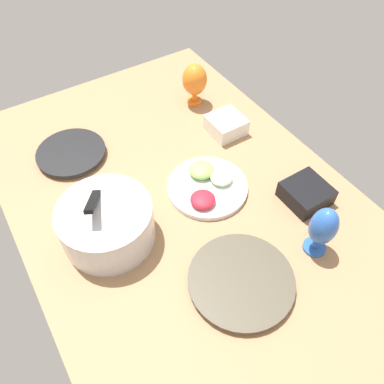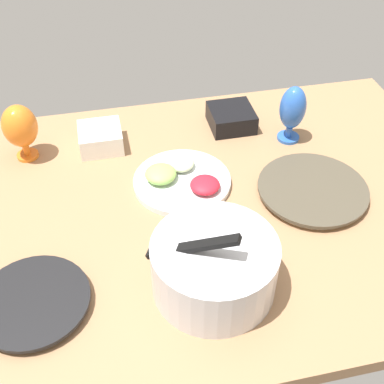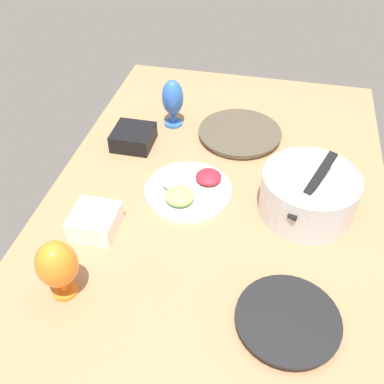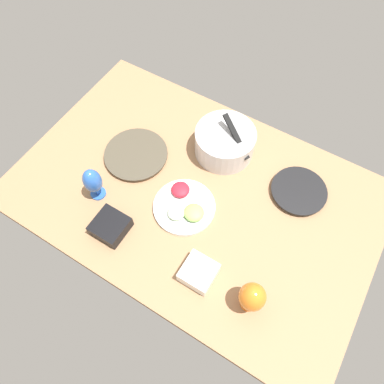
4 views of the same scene
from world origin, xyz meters
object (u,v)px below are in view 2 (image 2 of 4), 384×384
object	(u,v)px
fruit_platter	(180,179)
square_bowl_black	(231,117)
hurricane_glass_blue	(293,110)
mixing_bowl	(213,265)
dinner_plate_right	(34,303)
square_bowl_white	(100,137)
dinner_plate_left	(312,190)
hurricane_glass_orange	(20,127)

from	to	relation	value
fruit_platter	square_bowl_black	world-z (taller)	square_bowl_black
hurricane_glass_blue	mixing_bowl	bearing A→B (deg)	53.59
fruit_platter	square_bowl_black	size ratio (longest dim) A/B	1.99
dinner_plate_right	square_bowl_white	world-z (taller)	square_bowl_white
fruit_platter	dinner_plate_left	bearing A→B (deg)	161.47
fruit_platter	hurricane_glass_blue	world-z (taller)	hurricane_glass_blue
mixing_bowl	hurricane_glass_blue	world-z (taller)	mixing_bowl
dinner_plate_right	fruit_platter	distance (cm)	51.08
hurricane_glass_blue	square_bowl_black	xyz separation A→B (cm)	(15.52, -10.52, -7.20)
dinner_plate_right	hurricane_glass_orange	xyz separation A→B (cm)	(2.83, -54.83, 9.23)
dinner_plate_right	square_bowl_black	bearing A→B (deg)	-136.51
dinner_plate_right	mixing_bowl	size ratio (longest dim) A/B	0.88
fruit_platter	hurricane_glass_orange	bearing A→B (deg)	-27.60
dinner_plate_right	hurricane_glass_blue	xyz separation A→B (cm)	(-75.98, -46.84, 9.31)
square_bowl_white	square_bowl_black	world-z (taller)	square_bowl_white
hurricane_glass_orange	square_bowl_white	size ratio (longest dim) A/B	1.37
hurricane_glass_orange	dinner_plate_left	bearing A→B (deg)	156.34
hurricane_glass_blue	hurricane_glass_orange	bearing A→B (deg)	-5.78
fruit_platter	square_bowl_black	distance (cm)	32.53
mixing_bowl	hurricane_glass_blue	bearing A→B (deg)	-126.41
mixing_bowl	square_bowl_white	distance (cm)	61.56
fruit_platter	square_bowl_white	distance (cm)	29.96
mixing_bowl	dinner_plate_left	bearing A→B (deg)	-144.53
dinner_plate_right	hurricane_glass_orange	distance (cm)	55.67
dinner_plate_left	fruit_platter	bearing A→B (deg)	-18.53
mixing_bowl	square_bowl_black	size ratio (longest dim) A/B	2.07
hurricane_glass_blue	square_bowl_black	distance (cm)	20.09
hurricane_glass_blue	dinner_plate_left	bearing A→B (deg)	84.18
dinner_plate_right	square_bowl_black	size ratio (longest dim) A/B	1.83
dinner_plate_left	hurricane_glass_orange	bearing A→B (deg)	-23.66
dinner_plate_right	hurricane_glass_blue	size ratio (longest dim) A/B	1.37
hurricane_glass_blue	dinner_plate_right	bearing A→B (deg)	31.65
hurricane_glass_blue	square_bowl_white	xyz separation A→B (cm)	(56.97, -8.31, -7.04)
dinner_plate_left	square_bowl_black	distance (cm)	38.25
hurricane_glass_blue	square_bowl_white	world-z (taller)	hurricane_glass_blue
dinner_plate_left	square_bowl_black	xyz separation A→B (cm)	(12.93, -35.94, 2.16)
square_bowl_white	hurricane_glass_blue	bearing A→B (deg)	171.70
mixing_bowl	hurricane_glass_orange	xyz separation A→B (cm)	(42.16, -57.67, 3.32)
dinner_plate_right	fruit_platter	world-z (taller)	fruit_platter
dinner_plate_left	hurricane_glass_orange	size ratio (longest dim) A/B	1.72
mixing_bowl	square_bowl_black	world-z (taller)	mixing_bowl
fruit_platter	square_bowl_black	bearing A→B (deg)	-131.26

